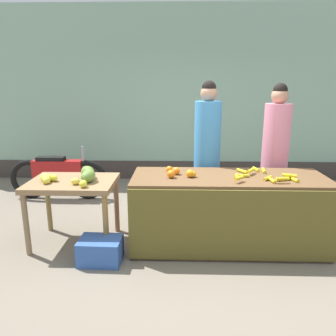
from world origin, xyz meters
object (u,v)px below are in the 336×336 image
Objects in this scene: vendor_woman_blue_shirt at (207,154)px; produce_crate at (101,250)px; parked_motorcycle at (58,175)px; produce_sack at (144,202)px; vendor_woman_pink_shirt at (275,155)px.

vendor_woman_blue_shirt is 1.80m from produce_crate.
produce_sack is at bearing -28.43° from parked_motorcycle.
parked_motorcycle is at bearing 120.27° from produce_crate.
vendor_woman_pink_shirt reaches higher than produce_sack.
vendor_woman_blue_shirt reaches higher than vendor_woman_pink_shirt.
vendor_woman_blue_shirt reaches higher than produce_crate.
parked_motorcycle reaches higher than produce_sack.
produce_crate is at bearing -106.48° from produce_sack.
parked_motorcycle is at bearing 159.51° from vendor_woman_blue_shirt.
produce_crate is at bearing -151.84° from vendor_woman_pink_shirt.
vendor_woman_blue_shirt reaches higher than parked_motorcycle.
produce_crate is at bearing -137.72° from vendor_woman_blue_shirt.
vendor_woman_pink_shirt is 1.87m from produce_sack.
vendor_woman_blue_shirt is at bearing -178.00° from vendor_woman_pink_shirt.
parked_motorcycle is 3.64× the size of produce_crate.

